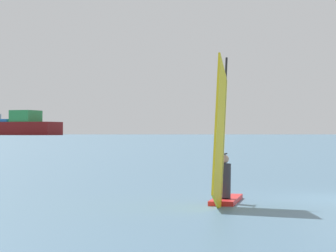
{
  "coord_description": "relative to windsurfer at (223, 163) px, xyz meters",
  "views": [
    {
      "loc": [
        -13.72,
        -16.07,
        1.84
      ],
      "look_at": [
        0.25,
        11.97,
        2.14
      ],
      "focal_mm": 79.35,
      "sensor_mm": 36.0,
      "label": 1
    }
  ],
  "objects": [
    {
      "name": "windsurfer",
      "position": [
        0.0,
        0.0,
        0.0
      ],
      "size": [
        2.76,
        3.44,
        4.06
      ],
      "rotation": [
        0.0,
        0.0,
        0.91
      ],
      "color": "red",
      "rests_on": "ground_plane"
    },
    {
      "name": "distant_headland",
      "position": [
        603.77,
        1298.31,
        18.83
      ],
      "size": [
        888.22,
        271.71,
        39.8
      ],
      "primitive_type": "cube",
      "rotation": [
        0.0,
        0.0,
        -0.01
      ],
      "color": "#4C564C",
      "rests_on": "ground_plane"
    }
  ]
}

